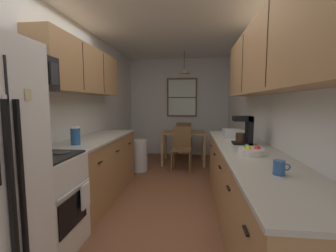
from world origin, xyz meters
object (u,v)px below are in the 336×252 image
at_px(dining_table, 184,137).
at_px(storage_canister, 75,136).
at_px(dining_chair_near, 182,146).
at_px(dining_chair_far, 184,138).
at_px(fruit_bowl, 251,151).
at_px(stove_range, 40,204).
at_px(microwave_over_range, 20,72).
at_px(table_serving_bowl, 181,130).
at_px(trash_bin, 139,155).
at_px(dish_rack, 233,133).
at_px(mug_by_coffeemaker, 279,168).
at_px(coffee_maker, 245,130).

distance_m(dining_table, storage_canister, 2.91).
xyz_separation_m(dining_chair_near, dining_chair_far, (-0.00, 1.12, 0.00)).
height_order(dining_chair_near, fruit_bowl, fruit_bowl).
xyz_separation_m(stove_range, dining_table, (1.18, 3.30, 0.14)).
bearing_deg(microwave_over_range, dining_chair_near, 65.07).
height_order(stove_range, table_serving_bowl, stove_range).
relative_size(dining_chair_far, trash_bin, 1.41).
distance_m(stove_range, dish_rack, 2.56).
bearing_deg(trash_bin, dish_rack, -31.80).
bearing_deg(storage_canister, dish_rack, 23.87).
height_order(dining_table, dining_chair_near, dining_chair_near).
bearing_deg(dining_chair_near, mug_by_coffeemaker, -74.43).
distance_m(dining_table, dish_rack, 1.95).
bearing_deg(dining_chair_far, storage_canister, -110.04).
bearing_deg(dish_rack, dining_table, 114.73).
height_order(dining_table, dish_rack, dish_rack).
height_order(fruit_bowl, table_serving_bowl, fruit_bowl).
bearing_deg(mug_by_coffeemaker, dining_table, 102.96).
bearing_deg(storage_canister, table_serving_bowl, 67.17).
bearing_deg(dish_rack, trash_bin, 148.20).
distance_m(dish_rack, table_serving_bowl, 1.97).
height_order(mug_by_coffeemaker, dish_rack, mug_by_coffeemaker).
height_order(dining_table, storage_canister, storage_canister).
xyz_separation_m(dining_table, dish_rack, (0.80, -1.75, 0.34)).
height_order(microwave_over_range, dining_table, microwave_over_range).
distance_m(dining_chair_far, table_serving_bowl, 0.61).
bearing_deg(microwave_over_range, dining_chair_far, 71.79).
height_order(storage_canister, coffee_maker, coffee_maker).
bearing_deg(stove_range, dish_rack, 38.12).
bearing_deg(fruit_bowl, table_serving_bowl, 106.09).
bearing_deg(microwave_over_range, table_serving_bowl, 69.81).
relative_size(microwave_over_range, mug_by_coffeemaker, 4.86).
xyz_separation_m(dining_table, mug_by_coffeemaker, (0.81, -3.54, 0.34)).
distance_m(stove_range, fruit_bowl, 2.04).
distance_m(storage_canister, dish_rack, 2.17).
distance_m(microwave_over_range, coffee_maker, 2.40).
bearing_deg(coffee_maker, dining_chair_near, 115.35).
distance_m(stove_range, mug_by_coffeemaker, 2.06).
bearing_deg(dish_rack, dining_chair_far, 109.62).
relative_size(dining_table, storage_canister, 4.54).
bearing_deg(table_serving_bowl, microwave_over_range, -110.19).
distance_m(microwave_over_range, dining_chair_far, 4.23).
bearing_deg(table_serving_bowl, dining_table, -8.64).
xyz_separation_m(dining_chair_far, dish_rack, (0.82, -2.31, 0.45)).
bearing_deg(storage_canister, trash_bin, 81.14).
xyz_separation_m(fruit_bowl, dish_rack, (0.03, 1.17, 0.01)).
bearing_deg(table_serving_bowl, dish_rack, -63.52).
relative_size(fruit_bowl, table_serving_bowl, 1.49).
bearing_deg(table_serving_bowl, dining_chair_far, 84.51).
relative_size(microwave_over_range, dining_chair_near, 0.63).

